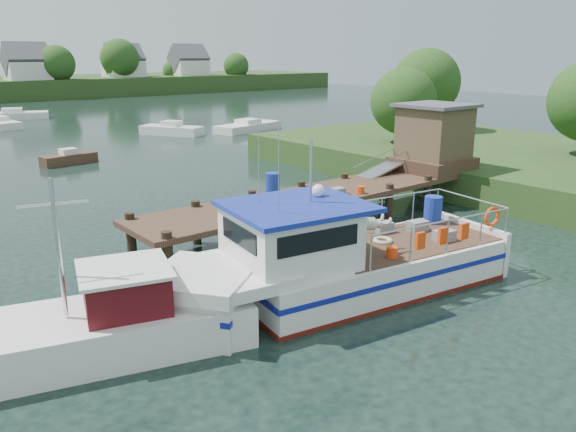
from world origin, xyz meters
TOP-DOWN VIEW (x-y plane):
  - ground_plane at (0.00, 0.00)m, footprint 160.00×160.00m
  - near_shore at (16.88, -0.73)m, footprint 16.00×30.00m
  - dock at (6.51, 0.01)m, footprint 16.60×3.00m
  - lobster_boat at (-2.40, -5.19)m, footprint 11.26×4.71m
  - work_boat at (-8.93, -4.03)m, footprint 7.96×4.23m
  - moored_rowboat at (-1.34, 19.81)m, footprint 3.48×1.59m
  - moored_far at (2.60, 48.69)m, footprint 7.36×4.36m
  - moored_b at (9.98, 27.60)m, footprint 4.28×5.57m
  - moored_c at (16.48, 25.48)m, footprint 7.14×3.87m

SIDE VIEW (x-z plane):
  - ground_plane at x=0.00m, z-range 0.00..0.00m
  - moored_rowboat at x=-1.34m, z-range -0.13..0.85m
  - moored_c at x=16.48m, z-range -0.14..0.93m
  - moored_far at x=2.60m, z-range -0.15..1.03m
  - moored_b at x=9.98m, z-range -0.15..1.03m
  - work_boat at x=-8.93m, z-range -1.43..2.76m
  - lobster_boat at x=-2.40m, z-range -1.73..3.69m
  - near_shore at x=16.88m, z-range -1.83..5.93m
  - dock at x=6.51m, z-range -0.15..4.63m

